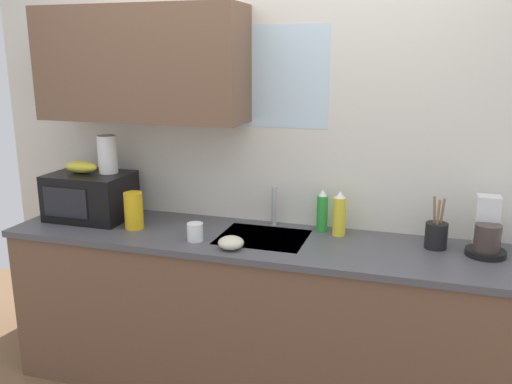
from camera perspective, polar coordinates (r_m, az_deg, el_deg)
The scene contains 13 objects.
kitchen_wall_assembly at distance 3.09m, azimuth -0.96°, elevation 5.45°, with size 3.51×0.42×2.50m.
counter_unit at distance 3.05m, azimuth 0.01°, elevation -12.73°, with size 2.74×0.63×0.90m.
sink_faucet at distance 3.05m, azimuth 1.92°, elevation -1.47°, with size 0.03×0.03×0.23m, color #B2B5BA.
microwave at distance 3.32m, azimuth -17.07°, elevation -0.40°, with size 0.46×0.35×0.27m.
banana_bunch at distance 3.31m, azimuth -17.98°, elevation 2.52°, with size 0.20×0.11×0.07m, color gold.
paper_towel_roll at distance 3.26m, azimuth -15.42°, elevation 3.85°, with size 0.11×0.11×0.22m, color white.
coffee_maker at distance 2.84m, azimuth 23.19°, elevation -4.02°, with size 0.19×0.21×0.28m.
dish_soap_bottle_green at distance 2.97m, azimuth 7.01°, elevation -2.08°, with size 0.06×0.06×0.24m.
dish_soap_bottle_yellow at distance 2.91m, azimuth 8.79°, elevation -2.38°, with size 0.07×0.07×0.24m.
cereal_canister at distance 3.07m, azimuth -12.79°, elevation -1.92°, with size 0.10×0.10×0.21m, color gold.
mug_white at distance 2.83m, azimuth -6.45°, elevation -4.21°, with size 0.08×0.08×0.10m, color white.
utensil_crock at distance 2.85m, azimuth 18.49°, elevation -4.30°, with size 0.11×0.11×0.27m.
small_bowl at distance 2.70m, azimuth -2.66°, elevation -5.37°, with size 0.13×0.13×0.07m, color beige.
Camera 1 is at (0.81, -2.59, 1.84)m, focal length 37.88 mm.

